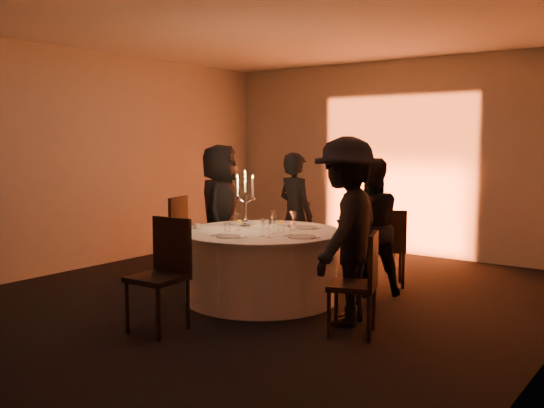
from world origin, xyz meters
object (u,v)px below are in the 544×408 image
Objects in this scene: chair_back_left at (304,231)px; guest_back_left at (296,214)px; coffee_cup at (197,226)px; guest_right at (347,231)px; banquet_table at (261,265)px; chair_left at (187,231)px; guest_left at (220,211)px; chair_front at (164,267)px; chair_back_right at (388,243)px; guest_back_right at (370,227)px; candelabra at (245,207)px; chair_right at (361,278)px.

guest_back_left is at bearing 119.80° from chair_back_left.
coffee_cup is at bearing 95.27° from guest_back_left.
chair_back_left is at bearing -147.44° from guest_right.
coffee_cup reaches higher than banquet_table.
banquet_table is 0.86m from coffee_cup.
coffee_cup is (-0.31, -1.53, -0.00)m from guest_back_left.
guest_left is (0.34, 0.27, 0.27)m from chair_left.
chair_left is 1.09m from coffee_cup.
chair_back_left is at bearing -65.84° from guest_left.
chair_left is 0.99× the size of chair_front.
guest_back_left is at bearing 78.50° from coffee_cup.
chair_back_right is 0.90× the size of chair_front.
chair_left is 1.10× the size of chair_back_right.
chair_left is at bearing -112.39° from guest_right.
chair_left is 2.77m from guest_right.
chair_left is 0.51m from guest_left.
banquet_table is 1.34m from guest_back_left.
guest_back_right is at bearing -92.93° from chair_left.
coffee_cup is (-1.87, -0.10, -0.10)m from guest_right.
candelabra is (0.86, -0.55, 0.15)m from guest_left.
chair_left is 2.26m from chair_front.
coffee_cup is at bearing -113.96° from chair_right.
chair_left is at bearing 100.00° from guest_left.
guest_back_right is 1.97m from coffee_cup.
chair_back_right is 1.28m from guest_back_left.
chair_left is 0.57× the size of guest_right.
guest_left is 0.99m from guest_back_left.
guest_back_left is 2.12m from guest_right.
banquet_table is at bearing 24.68° from coffee_cup.
chair_left is at bearing 140.35° from coffee_cup.
guest_left is at bearing 67.85° from chair_back_left.
chair_right is (0.61, -1.85, 0.00)m from chair_back_right.
chair_back_left is 1.91m from coffee_cup.
guest_left is (-0.71, -0.93, 0.32)m from chair_back_left.
coffee_cup is at bearing -155.32° from banquet_table.
candelabra is (0.16, -1.48, 0.46)m from chair_back_left.
coffee_cup is (-0.22, -1.88, 0.26)m from chair_back_left.
chair_back_right is at bearing -156.19° from guest_back_left.
chair_left is at bearing -7.13° from chair_back_right.
chair_back_left is at bearing 94.14° from chair_front.
chair_right is at bearing 38.42° from guest_right.
guest_left is 2.50m from guest_right.
guest_back_right is at bearing -175.40° from chair_right.
chair_back_left is at bearing -58.39° from guest_back_left.
chair_front is 2.32m from guest_left.
coffee_cup is (-1.55, -1.69, 0.27)m from chair_back_right.
banquet_table is 0.69m from candelabra.
guest_back_right reaches higher than chair_right.
coffee_cup is (-1.55, -1.21, 0.02)m from guest_back_right.
chair_back_right is 1.00× the size of chair_right.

